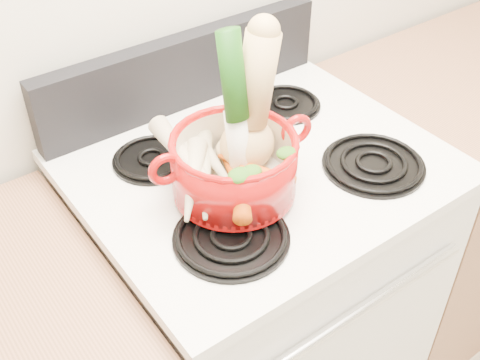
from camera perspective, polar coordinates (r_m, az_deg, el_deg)
stove_body at (r=1.67m, az=1.49°, el=-11.67°), size 0.76×0.65×0.92m
cooktop at (r=1.33m, az=1.83°, el=1.24°), size 0.78×0.67×0.03m
control_backsplash at (r=1.48m, az=-5.29°, el=10.26°), size 0.76×0.05×0.18m
oven_handle at (r=1.27m, az=11.28°, el=-12.05°), size 0.60×0.02×0.02m
burner_front_left at (r=1.14m, az=-0.83°, el=-5.36°), size 0.22×0.22×0.02m
burner_front_right at (r=1.34m, az=12.56°, el=1.57°), size 0.22×0.22×0.02m
burner_back_left at (r=1.33m, az=-8.35°, el=2.07°), size 0.17×0.17×0.02m
burner_back_right at (r=1.51m, az=4.35°, el=7.27°), size 0.17×0.17×0.02m
dutch_oven at (r=1.18m, az=-0.57°, el=1.38°), size 0.29×0.29×0.12m
pot_handle_left at (r=1.12m, az=-7.05°, el=1.02°), size 0.07×0.03×0.07m
pot_handle_right at (r=1.22m, az=5.37°, el=4.79°), size 0.07×0.03×0.07m
squash at (r=1.17m, az=1.44°, el=7.46°), size 0.17×0.13×0.30m
leek at (r=1.13m, az=-0.16°, el=6.91°), size 0.06×0.11×0.32m
ginger at (r=1.25m, az=-0.78°, el=3.08°), size 0.10×0.09×0.05m
parsnip_0 at (r=1.19m, az=-3.46°, el=0.91°), size 0.17×0.23×0.07m
parsnip_1 at (r=1.18m, az=-3.87°, el=0.81°), size 0.07×0.23×0.06m
parsnip_2 at (r=1.22m, az=-2.89°, el=2.43°), size 0.07×0.20×0.06m
parsnip_3 at (r=1.15m, az=-4.55°, el=0.14°), size 0.16×0.18×0.06m
parsnip_4 at (r=1.19m, az=-5.39°, el=2.32°), size 0.06×0.23×0.06m
carrot_0 at (r=1.18m, az=-0.42°, el=-0.01°), size 0.07×0.16×0.05m
carrot_1 at (r=1.14m, az=0.18°, el=-0.81°), size 0.13×0.16×0.05m
carrot_2 at (r=1.18m, az=1.44°, el=0.89°), size 0.10×0.17×0.05m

